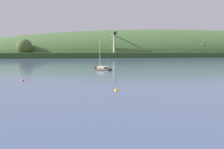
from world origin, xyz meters
TOP-DOWN VIEW (x-y plane):
  - far_shoreline_hill at (74.40, 222.20)m, footprint 593.03×138.57m
  - dockside_crane at (9.97, 178.18)m, footprint 4.72×17.03m
  - sailboat_midwater_white at (-4.60, 62.98)m, footprint 7.07×6.20m
  - mooring_buoy_foreground at (-21.47, 39.56)m, footprint 0.76×0.76m
  - mooring_buoy_off_fishing_boat at (-2.49, 27.12)m, footprint 0.65×0.65m
  - mooring_buoy_far_upstream at (-26.31, 68.40)m, footprint 0.60×0.60m

SIDE VIEW (x-z plane):
  - mooring_buoy_foreground at x=-21.47m, z-range -0.42..0.42m
  - mooring_buoy_off_fishing_boat at x=-2.49m, z-range -0.37..0.37m
  - mooring_buoy_far_upstream at x=-26.31m, z-range -0.34..0.34m
  - far_shoreline_hill at x=74.40m, z-range -27.86..28.19m
  - sailboat_midwater_white at x=-4.60m, z-range -5.18..5.59m
  - dockside_crane at x=9.97m, z-range 0.04..22.00m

